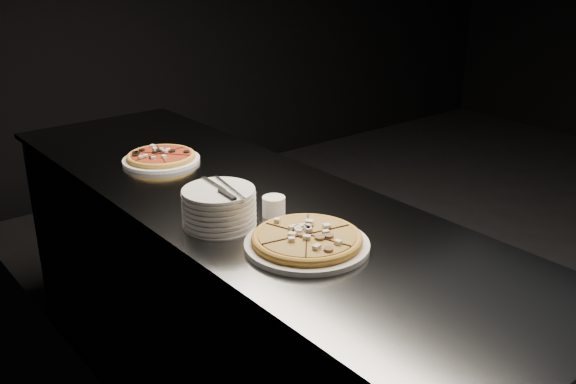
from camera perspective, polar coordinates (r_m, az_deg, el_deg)
floor at (r=4.05m, az=21.86°, el=-5.30°), size 5.00×5.00×0.00m
wall_left at (r=1.86m, az=-14.27°, el=11.03°), size 0.02×5.00×2.80m
counter at (r=2.38m, az=-3.98°, el=-10.49°), size 0.74×2.44×0.92m
pizza_mushroom at (r=1.78m, az=1.69°, el=-4.33°), size 0.37×0.37×0.04m
pizza_tomato at (r=2.52m, az=-11.21°, el=3.04°), size 0.30×0.30×0.03m
plate_stack at (r=1.92m, az=-6.15°, el=-1.34°), size 0.22×0.22×0.11m
cutlery at (r=1.89m, az=-5.72°, el=0.24°), size 0.10×0.23×0.01m
ramekin at (r=1.98m, az=-1.27°, el=-1.24°), size 0.07×0.07×0.06m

